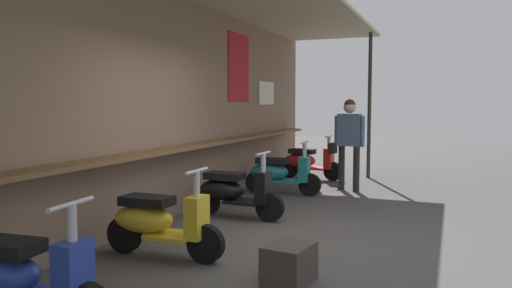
# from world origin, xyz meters

# --- Properties ---
(ground_plane) EXTENTS (36.90, 36.90, 0.00)m
(ground_plane) POSITION_xyz_m (0.00, 0.00, 0.00)
(ground_plane) COLOR #474442
(market_stall_facade) EXTENTS (13.18, 2.37, 3.30)m
(market_stall_facade) POSITION_xyz_m (0.00, 1.86, 1.84)
(market_stall_facade) COLOR #7F6651
(market_stall_facade) RESTS_ON ground_plane
(scooter_blue) EXTENTS (0.50, 1.40, 0.97)m
(scooter_blue) POSITION_xyz_m (-2.85, 1.08, 0.39)
(scooter_blue) COLOR #233D9E
(scooter_blue) RESTS_ON ground_plane
(scooter_yellow) EXTENTS (0.46, 1.40, 0.97)m
(scooter_yellow) POSITION_xyz_m (-1.03, 1.08, 0.39)
(scooter_yellow) COLOR gold
(scooter_yellow) RESTS_ON ground_plane
(scooter_black) EXTENTS (0.46, 1.40, 0.97)m
(scooter_black) POSITION_xyz_m (0.91, 1.08, 0.39)
(scooter_black) COLOR black
(scooter_black) RESTS_ON ground_plane
(scooter_teal) EXTENTS (0.47, 1.40, 0.97)m
(scooter_teal) POSITION_xyz_m (2.92, 1.08, 0.39)
(scooter_teal) COLOR #197075
(scooter_teal) RESTS_ON ground_plane
(scooter_red) EXTENTS (0.49, 1.40, 0.97)m
(scooter_red) POSITION_xyz_m (4.84, 1.08, 0.39)
(scooter_red) COLOR red
(scooter_red) RESTS_ON ground_plane
(shopper_with_handbag) EXTENTS (0.29, 0.68, 1.72)m
(shopper_with_handbag) POSITION_xyz_m (3.73, -0.02, 1.05)
(shopper_with_handbag) COLOR #232328
(shopper_with_handbag) RESTS_ON ground_plane
(merchandise_crate) EXTENTS (0.52, 0.44, 0.36)m
(merchandise_crate) POSITION_xyz_m (-1.24, -0.47, 0.18)
(merchandise_crate) COLOR #3D3833
(merchandise_crate) RESTS_ON ground_plane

